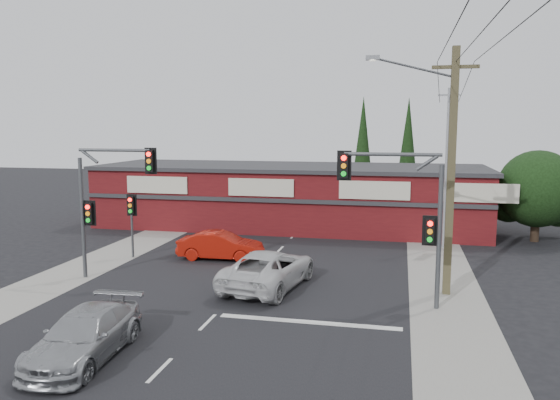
% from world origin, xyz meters
% --- Properties ---
extents(ground, '(120.00, 120.00, 0.00)m').
position_xyz_m(ground, '(0.00, 0.00, 0.00)').
color(ground, black).
rests_on(ground, ground).
extents(road_strip, '(14.00, 70.00, 0.01)m').
position_xyz_m(road_strip, '(0.00, 5.00, 0.01)').
color(road_strip, black).
rests_on(road_strip, ground).
extents(verge_left, '(3.00, 70.00, 0.02)m').
position_xyz_m(verge_left, '(-8.50, 5.00, 0.01)').
color(verge_left, gray).
rests_on(verge_left, ground).
extents(verge_right, '(3.00, 70.00, 0.02)m').
position_xyz_m(verge_right, '(8.50, 5.00, 0.01)').
color(verge_right, gray).
rests_on(verge_right, ground).
extents(stop_line, '(6.50, 0.35, 0.01)m').
position_xyz_m(stop_line, '(3.50, -1.50, 0.01)').
color(stop_line, silver).
rests_on(stop_line, ground).
extents(white_suv, '(3.55, 6.14, 1.61)m').
position_xyz_m(white_suv, '(1.09, 2.37, 0.81)').
color(white_suv, silver).
rests_on(white_suv, ground).
extents(silver_suv, '(2.27, 5.01, 1.42)m').
position_xyz_m(silver_suv, '(-2.53, -5.93, 0.71)').
color(silver_suv, '#9FA1A4').
rests_on(silver_suv, ground).
extents(red_sedan, '(4.46, 1.69, 1.45)m').
position_xyz_m(red_sedan, '(-2.54, 6.66, 0.73)').
color(red_sedan, '#A9160A').
rests_on(red_sedan, ground).
extents(lane_dashes, '(0.12, 33.02, 0.01)m').
position_xyz_m(lane_dashes, '(0.00, -2.29, 0.02)').
color(lane_dashes, silver).
rests_on(lane_dashes, ground).
extents(shop_building, '(27.30, 8.40, 4.22)m').
position_xyz_m(shop_building, '(-0.99, 16.99, 2.13)').
color(shop_building, '#4F0F13').
rests_on(shop_building, ground).
extents(tree_cluster, '(5.90, 5.10, 5.50)m').
position_xyz_m(tree_cluster, '(14.69, 15.44, 2.90)').
color(tree_cluster, '#2D2116').
rests_on(tree_cluster, ground).
extents(conifer_near, '(1.80, 1.80, 9.25)m').
position_xyz_m(conifer_near, '(3.50, 24.00, 5.48)').
color(conifer_near, '#2D2116').
rests_on(conifer_near, ground).
extents(conifer_far, '(1.80, 1.80, 9.25)m').
position_xyz_m(conifer_far, '(7.00, 26.00, 5.48)').
color(conifer_far, '#2D2116').
rests_on(conifer_far, ground).
extents(traffic_mast_left, '(3.77, 0.27, 5.97)m').
position_xyz_m(traffic_mast_left, '(-6.43, 2.00, 3.93)').
color(traffic_mast_left, '#47494C').
rests_on(traffic_mast_left, ground).
extents(traffic_mast_right, '(3.96, 0.27, 5.97)m').
position_xyz_m(traffic_mast_right, '(6.86, 1.00, 3.95)').
color(traffic_mast_right, '#47494C').
rests_on(traffic_mast_right, ground).
extents(pedestal_signal, '(0.55, 0.27, 3.38)m').
position_xyz_m(pedestal_signal, '(-7.20, 6.01, 2.41)').
color(pedestal_signal, '#47494C').
rests_on(pedestal_signal, ground).
extents(utility_pole, '(4.38, 0.59, 10.00)m').
position_xyz_m(utility_pole, '(8.36, 2.99, 5.40)').
color(utility_pole, brown).
rests_on(utility_pole, ground).
extents(steel_pole, '(1.20, 0.16, 9.00)m').
position_xyz_m(steel_pole, '(9.00, 12.00, 4.70)').
color(steel_pole, gray).
rests_on(steel_pole, ground).
extents(power_lines, '(2.01, 29.00, 1.22)m').
position_xyz_m(power_lines, '(8.47, -2.47, 9.04)').
color(power_lines, black).
rests_on(power_lines, ground).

